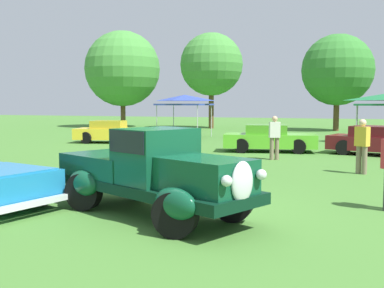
# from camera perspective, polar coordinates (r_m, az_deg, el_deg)

# --- Properties ---
(ground_plane) EXTENTS (120.00, 120.00, 0.00)m
(ground_plane) POSITION_cam_1_polar(r_m,az_deg,el_deg) (9.33, -1.58, -8.42)
(ground_plane) COLOR #42752D
(feature_pickup_truck) EXTENTS (4.76, 3.20, 1.70)m
(feature_pickup_truck) POSITION_cam_1_polar(r_m,az_deg,el_deg) (8.94, -4.84, -3.36)
(feature_pickup_truck) COLOR black
(feature_pickup_truck) RESTS_ON ground_plane
(show_car_yellow) EXTENTS (4.17, 2.54, 1.22)m
(show_car_yellow) POSITION_cam_1_polar(r_m,az_deg,el_deg) (25.78, -10.01, 1.48)
(show_car_yellow) COLOR yellow
(show_car_yellow) RESTS_ON ground_plane
(show_car_lime) EXTENTS (4.32, 2.49, 1.22)m
(show_car_lime) POSITION_cam_1_polar(r_m,az_deg,el_deg) (20.98, 9.50, 0.68)
(show_car_lime) COLOR #60C62D
(show_car_lime) RESTS_ON ground_plane
(show_car_burgundy) EXTENTS (4.19, 2.65, 1.22)m
(show_car_burgundy) POSITION_cam_1_polar(r_m,az_deg,el_deg) (20.82, 21.84, 0.35)
(show_car_burgundy) COLOR maroon
(show_car_burgundy) RESTS_ON ground_plane
(spectator_near_truck) EXTENTS (0.46, 0.38, 1.69)m
(spectator_near_truck) POSITION_cam_1_polar(r_m,az_deg,el_deg) (18.02, 10.17, 0.97)
(spectator_near_truck) COLOR #7F7056
(spectator_near_truck) RESTS_ON ground_plane
(spectator_far_side) EXTENTS (0.47, 0.41, 1.69)m
(spectator_far_side) POSITION_cam_1_polar(r_m,az_deg,el_deg) (15.09, 20.28, -0.05)
(spectator_far_side) COLOR #7F7056
(spectator_far_side) RESTS_ON ground_plane
(canopy_tent_left_field) EXTENTS (2.98, 2.98, 2.71)m
(canopy_tent_left_field) POSITION_cam_1_polar(r_m,az_deg,el_deg) (29.33, -0.90, 5.54)
(canopy_tent_left_field) COLOR #B7B7BC
(canopy_tent_left_field) RESTS_ON ground_plane
(treeline_far_left) EXTENTS (6.80, 6.80, 8.69)m
(treeline_far_left) POSITION_cam_1_polar(r_m,az_deg,el_deg) (42.73, -8.59, 9.18)
(treeline_far_left) COLOR brown
(treeline_far_left) RESTS_ON ground_plane
(treeline_mid_left) EXTENTS (5.38, 5.38, 8.20)m
(treeline_mid_left) POSITION_cam_1_polar(r_m,az_deg,el_deg) (40.15, 2.41, 9.79)
(treeline_mid_left) COLOR brown
(treeline_mid_left) RESTS_ON ground_plane
(treeline_center) EXTENTS (5.57, 5.57, 7.56)m
(treeline_center) POSITION_cam_1_polar(r_m,az_deg,el_deg) (38.20, 17.54, 8.72)
(treeline_center) COLOR brown
(treeline_center) RESTS_ON ground_plane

